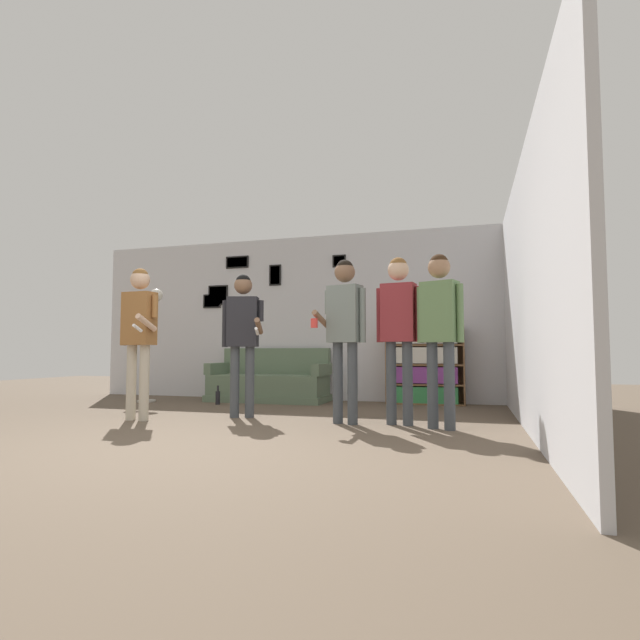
{
  "coord_description": "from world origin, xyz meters",
  "views": [
    {
      "loc": [
        2.33,
        -3.63,
        0.77
      ],
      "look_at": [
        0.63,
        2.09,
        1.16
      ],
      "focal_mm": 28.0,
      "sensor_mm": 36.0,
      "label": 1
    }
  ],
  "objects_px": {
    "floor_lamp": "(148,314)",
    "person_watcher_holding_cup": "(345,321)",
    "bookshelf": "(425,365)",
    "bottle_on_floor": "(218,397)",
    "person_player_foreground_left": "(139,325)",
    "person_spectator_far_right": "(440,320)",
    "person_spectator_near_bookshelf": "(399,320)",
    "couch": "(270,383)",
    "person_player_foreground_center": "(243,329)",
    "drinking_cup": "(443,322)"
  },
  "relations": [
    {
      "from": "floor_lamp",
      "to": "person_watcher_holding_cup",
      "type": "height_order",
      "value": "person_watcher_holding_cup"
    },
    {
      "from": "bookshelf",
      "to": "bottle_on_floor",
      "type": "bearing_deg",
      "value": -162.72
    },
    {
      "from": "person_player_foreground_left",
      "to": "floor_lamp",
      "type": "bearing_deg",
      "value": 123.04
    },
    {
      "from": "person_spectator_far_right",
      "to": "person_spectator_near_bookshelf",
      "type": "bearing_deg",
      "value": 157.21
    },
    {
      "from": "couch",
      "to": "person_spectator_far_right",
      "type": "xyz_separation_m",
      "value": [
        2.77,
        -2.22,
        0.82
      ]
    },
    {
      "from": "person_player_foreground_left",
      "to": "bottle_on_floor",
      "type": "bearing_deg",
      "value": 88.28
    },
    {
      "from": "person_player_foreground_center",
      "to": "person_spectator_near_bookshelf",
      "type": "relative_size",
      "value": 0.95
    },
    {
      "from": "couch",
      "to": "bookshelf",
      "type": "xyz_separation_m",
      "value": [
        2.42,
        0.2,
        0.3
      ]
    },
    {
      "from": "person_player_foreground_left",
      "to": "person_spectator_near_bookshelf",
      "type": "bearing_deg",
      "value": 9.62
    },
    {
      "from": "couch",
      "to": "floor_lamp",
      "type": "distance_m",
      "value": 2.2
    },
    {
      "from": "bookshelf",
      "to": "bottle_on_floor",
      "type": "xyz_separation_m",
      "value": [
        -2.95,
        -0.92,
        -0.47
      ]
    },
    {
      "from": "person_player_foreground_center",
      "to": "drinking_cup",
      "type": "bearing_deg",
      "value": 43.9
    },
    {
      "from": "bookshelf",
      "to": "person_watcher_holding_cup",
      "type": "height_order",
      "value": "person_watcher_holding_cup"
    },
    {
      "from": "bookshelf",
      "to": "person_watcher_holding_cup",
      "type": "xyz_separation_m",
      "value": [
        -0.67,
        -2.33,
        0.53
      ]
    },
    {
      "from": "couch",
      "to": "person_player_foreground_left",
      "type": "distance_m",
      "value": 2.72
    },
    {
      "from": "bookshelf",
      "to": "drinking_cup",
      "type": "distance_m",
      "value": 0.69
    },
    {
      "from": "floor_lamp",
      "to": "person_watcher_holding_cup",
      "type": "xyz_separation_m",
      "value": [
        3.54,
        -1.45,
        -0.26
      ]
    },
    {
      "from": "person_player_foreground_center",
      "to": "person_spectator_far_right",
      "type": "relative_size",
      "value": 0.96
    },
    {
      "from": "bookshelf",
      "to": "floor_lamp",
      "type": "height_order",
      "value": "floor_lamp"
    },
    {
      "from": "floor_lamp",
      "to": "drinking_cup",
      "type": "xyz_separation_m",
      "value": [
        4.49,
        0.88,
        -0.16
      ]
    },
    {
      "from": "bookshelf",
      "to": "person_player_foreground_left",
      "type": "distance_m",
      "value": 4.09
    },
    {
      "from": "bookshelf",
      "to": "person_spectator_near_bookshelf",
      "type": "xyz_separation_m",
      "value": [
        -0.09,
        -2.24,
        0.54
      ]
    },
    {
      "from": "person_spectator_near_bookshelf",
      "to": "person_spectator_far_right",
      "type": "bearing_deg",
      "value": -22.79
    },
    {
      "from": "person_player_foreground_left",
      "to": "person_spectator_near_bookshelf",
      "type": "height_order",
      "value": "person_spectator_near_bookshelf"
    },
    {
      "from": "floor_lamp",
      "to": "person_spectator_near_bookshelf",
      "type": "distance_m",
      "value": 4.35
    },
    {
      "from": "person_player_foreground_center",
      "to": "bottle_on_floor",
      "type": "bearing_deg",
      "value": 128.36
    },
    {
      "from": "person_spectator_far_right",
      "to": "floor_lamp",
      "type": "bearing_deg",
      "value": 161.3
    },
    {
      "from": "person_player_foreground_left",
      "to": "person_watcher_holding_cup",
      "type": "distance_m",
      "value": 2.37
    },
    {
      "from": "floor_lamp",
      "to": "bottle_on_floor",
      "type": "distance_m",
      "value": 1.78
    },
    {
      "from": "couch",
      "to": "person_spectator_near_bookshelf",
      "type": "bearing_deg",
      "value": -41.12
    },
    {
      "from": "person_spectator_far_right",
      "to": "bottle_on_floor",
      "type": "bearing_deg",
      "value": 155.52
    },
    {
      "from": "person_spectator_near_bookshelf",
      "to": "person_spectator_far_right",
      "type": "xyz_separation_m",
      "value": [
        0.44,
        -0.19,
        -0.02
      ]
    },
    {
      "from": "bookshelf",
      "to": "bottle_on_floor",
      "type": "height_order",
      "value": "bookshelf"
    },
    {
      "from": "floor_lamp",
      "to": "bottle_on_floor",
      "type": "bearing_deg",
      "value": -1.87
    },
    {
      "from": "couch",
      "to": "bookshelf",
      "type": "distance_m",
      "value": 2.45
    },
    {
      "from": "person_watcher_holding_cup",
      "to": "floor_lamp",
      "type": "bearing_deg",
      "value": 157.72
    },
    {
      "from": "bottle_on_floor",
      "to": "drinking_cup",
      "type": "bearing_deg",
      "value": 15.88
    },
    {
      "from": "couch",
      "to": "person_player_foreground_left",
      "type": "relative_size",
      "value": 1.08
    },
    {
      "from": "couch",
      "to": "drinking_cup",
      "type": "relative_size",
      "value": 20.72
    },
    {
      "from": "person_player_foreground_left",
      "to": "drinking_cup",
      "type": "bearing_deg",
      "value": 39.77
    },
    {
      "from": "floor_lamp",
      "to": "bottle_on_floor",
      "type": "relative_size",
      "value": 6.3
    },
    {
      "from": "couch",
      "to": "person_player_foreground_left",
      "type": "bearing_deg",
      "value": -103.02
    },
    {
      "from": "floor_lamp",
      "to": "person_player_foreground_left",
      "type": "bearing_deg",
      "value": -56.96
    },
    {
      "from": "couch",
      "to": "bookshelf",
      "type": "bearing_deg",
      "value": 4.74
    },
    {
      "from": "couch",
      "to": "floor_lamp",
      "type": "relative_size",
      "value": 1.07
    },
    {
      "from": "couch",
      "to": "drinking_cup",
      "type": "xyz_separation_m",
      "value": [
        2.7,
        0.2,
        0.94
      ]
    },
    {
      "from": "person_watcher_holding_cup",
      "to": "drinking_cup",
      "type": "xyz_separation_m",
      "value": [
        0.94,
        2.33,
        0.1
      ]
    },
    {
      "from": "bookshelf",
      "to": "person_spectator_near_bookshelf",
      "type": "height_order",
      "value": "person_spectator_near_bookshelf"
    },
    {
      "from": "person_player_foreground_left",
      "to": "person_player_foreground_center",
      "type": "height_order",
      "value": "person_player_foreground_left"
    },
    {
      "from": "bottle_on_floor",
      "to": "person_watcher_holding_cup",
      "type": "bearing_deg",
      "value": -31.7
    }
  ]
}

